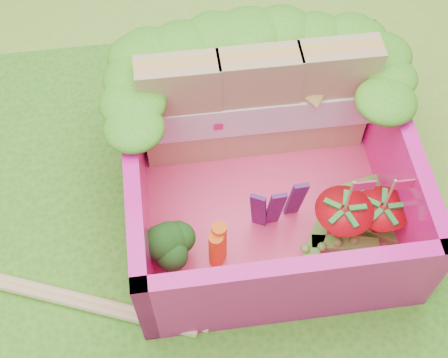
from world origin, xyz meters
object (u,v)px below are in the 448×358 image
broccoli (169,242)px  strawberry_left (340,224)px  bento_box (267,171)px  sandwich_stack (258,105)px  strawberry_right (378,220)px

broccoli → strawberry_left: strawberry_left is taller
bento_box → broccoli: bento_box is taller
bento_box → broccoli: size_ratio=4.12×
bento_box → broccoli: (-0.50, -0.28, -0.06)m
sandwich_stack → broccoli: size_ratio=3.88×
bento_box → broccoli: bearing=-150.6°
strawberry_left → sandwich_stack: bearing=116.6°
broccoli → strawberry_left: (0.80, -0.00, -0.03)m
bento_box → strawberry_right: bearing=-29.6°
bento_box → strawberry_right: size_ratio=2.70×
sandwich_stack → strawberry_right: 0.80m
broccoli → strawberry_right: strawberry_right is taller
sandwich_stack → strawberry_left: sandwich_stack is taller
bento_box → sandwich_stack: bearing=89.2°
strawberry_left → bento_box: bearing=137.4°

